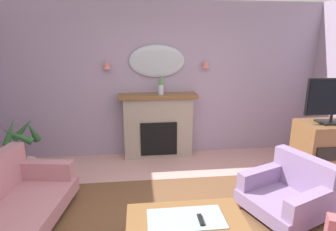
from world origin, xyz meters
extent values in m
cube|color=#9E8CA8|center=(0.00, 2.53, 1.36)|extent=(6.66, 0.10, 2.71)
cube|color=gray|center=(-0.12, 2.32, 0.55)|extent=(1.20, 0.28, 1.10)
cube|color=black|center=(-0.12, 2.22, 0.38)|extent=(0.64, 0.12, 0.60)
cube|color=brown|center=(-0.12, 2.30, 1.13)|extent=(1.36, 0.36, 0.06)
cylinder|color=silver|center=(-0.07, 2.28, 1.24)|extent=(0.09, 0.09, 0.17)
cone|color=#4C8447|center=(-0.07, 2.28, 1.41)|extent=(0.10, 0.10, 0.16)
ellipsoid|color=#B2BCC6|center=(-0.12, 2.45, 1.71)|extent=(0.96, 0.06, 0.56)
cone|color=#D17066|center=(-0.97, 2.40, 1.66)|extent=(0.14, 0.14, 0.14)
cone|color=#D17066|center=(0.73, 2.40, 1.66)|extent=(0.14, 0.14, 0.14)
cube|color=brown|center=(-0.05, -0.15, 0.42)|extent=(1.10, 0.60, 0.04)
cube|color=#8C9E99|center=(-0.05, -0.15, 0.44)|extent=(0.72, 0.36, 0.01)
cylinder|color=brown|center=(-0.54, 0.09, 0.20)|extent=(0.06, 0.06, 0.40)
cylinder|color=brown|center=(0.44, 0.09, 0.20)|extent=(0.06, 0.06, 0.40)
cube|color=black|center=(0.08, -0.20, 0.45)|extent=(0.04, 0.16, 0.02)
cube|color=#B77A84|center=(-1.83, 0.34, 0.19)|extent=(1.07, 1.80, 0.18)
cube|color=#B77A84|center=(-1.72, 1.11, 0.40)|extent=(0.77, 0.27, 0.24)
cylinder|color=brown|center=(-1.38, 1.05, 0.05)|extent=(0.07, 0.07, 0.10)
cylinder|color=brown|center=(-2.06, 1.15, 0.05)|extent=(0.07, 0.07, 0.10)
cube|color=gray|center=(1.21, 0.37, 0.18)|extent=(1.04, 1.04, 0.16)
cube|color=gray|center=(1.53, 0.50, 0.48)|extent=(0.44, 0.80, 0.45)
cube|color=gray|center=(1.09, 0.69, 0.37)|extent=(0.72, 0.39, 0.22)
cube|color=gray|center=(1.34, 0.06, 0.37)|extent=(0.72, 0.39, 0.22)
cylinder|color=brown|center=(0.77, 0.56, 0.05)|extent=(0.06, 0.06, 0.10)
cylinder|color=brown|center=(1.40, 0.81, 0.05)|extent=(0.06, 0.06, 0.10)
cylinder|color=brown|center=(1.65, 0.18, 0.05)|extent=(0.06, 0.06, 0.10)
cube|color=brown|center=(2.28, 1.17, 0.45)|extent=(0.80, 0.56, 0.90)
cube|color=black|center=(2.28, 1.15, 0.92)|extent=(0.36, 0.24, 0.03)
cylinder|color=black|center=(2.28, 1.15, 0.98)|extent=(0.04, 0.04, 0.10)
cube|color=black|center=(2.28, 1.15, 1.29)|extent=(0.84, 0.04, 0.52)
cube|color=black|center=(2.28, 1.13, 1.29)|extent=(0.80, 0.01, 0.48)
cylinder|color=silver|center=(-2.23, 1.78, 0.13)|extent=(0.30, 0.30, 0.26)
cylinder|color=brown|center=(-2.23, 1.78, 0.41)|extent=(0.06, 0.06, 0.28)
cone|color=#2D6633|center=(-2.06, 1.77, 0.72)|extent=(0.12, 0.35, 0.41)
cone|color=#2D6633|center=(-2.26, 1.94, 0.72)|extent=(0.39, 0.17, 0.39)
cone|color=#2D6633|center=(-2.40, 1.81, 0.72)|extent=(0.17, 0.36, 0.41)
cone|color=#2D6633|center=(-2.21, 1.61, 0.72)|extent=(0.44, 0.16, 0.31)
camera|label=1|loc=(-0.45, -2.28, 2.02)|focal=28.76mm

